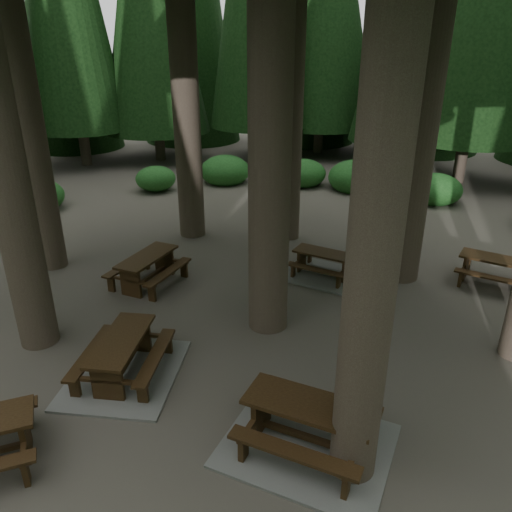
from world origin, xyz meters
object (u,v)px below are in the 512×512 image
Objects in this scene: picnic_table_a at (308,432)px; picnic_table_f at (124,363)px; picnic_table_c at (323,268)px; picnic_table_b at (148,265)px; picnic_table_d at (494,267)px.

picnic_table_f is at bearing 175.89° from picnic_table_a.
picnic_table_c is at bearing 142.09° from picnic_table_f.
picnic_table_b is at bearing 147.26° from picnic_table_a.
picnic_table_d is at bearing 23.48° from picnic_table_c.
picnic_table_b is (-6.05, 2.64, 0.22)m from picnic_table_a.
picnic_table_c is 6.01m from picnic_table_f.
picnic_table_f reaches higher than picnic_table_b.
picnic_table_d is 0.58× the size of picnic_table_f.
picnic_table_a is 3.72m from picnic_table_f.
picnic_table_c is 4.31m from picnic_table_d.
picnic_table_f is (-1.15, -5.90, 0.05)m from picnic_table_c.
picnic_table_b reaches higher than picnic_table_d.
picnic_table_d is at bearing 71.48° from picnic_table_a.
picnic_table_d is (7.30, 4.92, -0.04)m from picnic_table_b.
picnic_table_d is (3.81, 1.99, 0.26)m from picnic_table_c.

